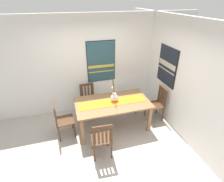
% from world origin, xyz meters
% --- Properties ---
extents(ground_plane, '(6.40, 6.40, 0.03)m').
position_xyz_m(ground_plane, '(0.00, 0.00, -0.01)').
color(ground_plane, '#B2A89E').
extents(wall_back, '(6.40, 0.12, 2.70)m').
position_xyz_m(wall_back, '(0.00, 1.86, 1.35)').
color(wall_back, silver).
rests_on(wall_back, ground_plane).
extents(wall_side, '(0.12, 6.40, 2.70)m').
position_xyz_m(wall_side, '(1.86, 0.00, 1.35)').
color(wall_side, silver).
rests_on(wall_side, ground_plane).
extents(dining_table, '(1.82, 1.00, 0.75)m').
position_xyz_m(dining_table, '(0.30, 0.70, 0.65)').
color(dining_table, '#8E6642').
rests_on(dining_table, ground_plane).
extents(table_runner, '(1.67, 0.36, 0.01)m').
position_xyz_m(table_runner, '(0.30, 0.70, 0.75)').
color(table_runner, orange).
rests_on(table_runner, dining_table).
extents(centerpiece_vase, '(0.20, 0.25, 0.70)m').
position_xyz_m(centerpiece_vase, '(0.35, 0.73, 0.87)').
color(centerpiece_vase, silver).
rests_on(centerpiece_vase, dining_table).
extents(chair_0, '(0.45, 0.45, 0.91)m').
position_xyz_m(chair_0, '(-0.19, -0.18, 0.48)').
color(chair_0, '#4C301C').
rests_on(chair_0, ground_plane).
extents(chair_1, '(0.45, 0.45, 0.94)m').
position_xyz_m(chair_1, '(-0.94, 0.70, 0.48)').
color(chair_1, '#4C301C').
rests_on(chair_1, ground_plane).
extents(chair_2, '(0.43, 0.43, 0.94)m').
position_xyz_m(chair_2, '(1.57, 0.71, 0.49)').
color(chair_2, '#4C301C').
rests_on(chair_2, ground_plane).
extents(chair_3, '(0.45, 0.45, 0.88)m').
position_xyz_m(chair_3, '(-0.18, 1.51, 0.46)').
color(chair_3, '#4C301C').
rests_on(chair_3, ground_plane).
extents(painting_on_back_wall, '(0.80, 0.05, 1.17)m').
position_xyz_m(painting_on_back_wall, '(0.29, 1.79, 1.43)').
color(painting_on_back_wall, black).
extents(painting_on_side_wall, '(0.05, 0.79, 0.98)m').
position_xyz_m(painting_on_side_wall, '(1.79, 0.84, 1.48)').
color(painting_on_side_wall, black).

